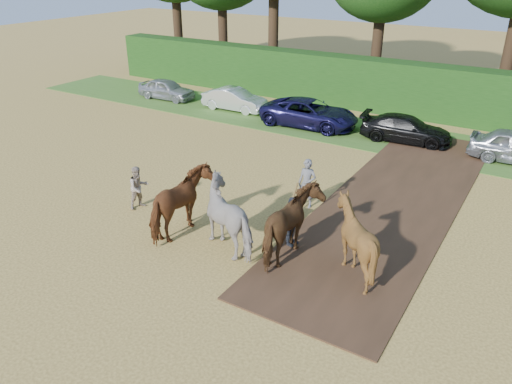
{
  "coord_description": "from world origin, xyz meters",
  "views": [
    {
      "loc": [
        5.93,
        -10.31,
        8.48
      ],
      "look_at": [
        -1.89,
        2.35,
        1.4
      ],
      "focal_mm": 35.0,
      "sensor_mm": 36.0,
      "label": 1
    }
  ],
  "objects": [
    {
      "name": "spectator_near",
      "position": [
        -6.39,
        1.47,
        0.81
      ],
      "size": [
        0.82,
        0.94,
        1.62
      ],
      "primitive_type": "imported",
      "rotation": [
        0.0,
        0.0,
        1.27
      ],
      "color": "#C5B09B",
      "rests_on": "ground"
    },
    {
      "name": "plough_team",
      "position": [
        -0.94,
        1.32,
        1.1
      ],
      "size": [
        7.32,
        5.59,
        2.23
      ],
      "color": "brown",
      "rests_on": "ground"
    },
    {
      "name": "grass_verge",
      "position": [
        0.0,
        14.0,
        0.01
      ],
      "size": [
        50.0,
        5.0,
        0.03
      ],
      "primitive_type": "cube",
      "color": "#38601E",
      "rests_on": "ground"
    },
    {
      "name": "parked_cars",
      "position": [
        1.51,
        13.68,
        0.71
      ],
      "size": [
        35.85,
        3.07,
        1.49
      ],
      "color": "#A4A5AA",
      "rests_on": "ground"
    },
    {
      "name": "spectator_far",
      "position": [
        -0.38,
        2.03,
        0.86
      ],
      "size": [
        0.46,
        1.02,
        1.72
      ],
      "primitive_type": "imported",
      "rotation": [
        0.0,
        0.0,
        1.53
      ],
      "color": "#23272F",
      "rests_on": "ground"
    },
    {
      "name": "hedgerow",
      "position": [
        0.0,
        18.5,
        1.5
      ],
      "size": [
        46.0,
        1.6,
        3.0
      ],
      "primitive_type": "cube",
      "color": "#14380F",
      "rests_on": "ground"
    },
    {
      "name": "ground",
      "position": [
        0.0,
        0.0,
        0.0
      ],
      "size": [
        120.0,
        120.0,
        0.0
      ],
      "primitive_type": "plane",
      "color": "gold",
      "rests_on": "ground"
    },
    {
      "name": "earth_strip",
      "position": [
        1.5,
        7.0,
        0.03
      ],
      "size": [
        4.5,
        17.0,
        0.05
      ],
      "primitive_type": "cube",
      "color": "#472D1C",
      "rests_on": "ground"
    }
  ]
}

